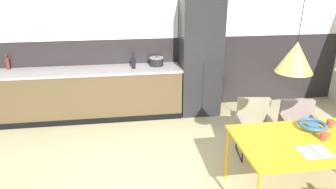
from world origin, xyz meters
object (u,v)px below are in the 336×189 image
Objects in this scene: armchair_facing_counter at (255,121)px; mug_white_ceramic at (324,136)px; dining_table at (313,143)px; bottle_wine_green at (8,63)px; refrigerator_column at (200,57)px; pendant_lamp_over_table_near at (296,57)px; open_book at (314,152)px; armchair_corner_seat at (298,121)px; mug_short_terracotta at (330,123)px; cooking_pot at (156,61)px; fruit_bowl at (312,125)px; bottle_spice_small at (133,62)px.

mug_white_ceramic reaches higher than armchair_facing_counter.
bottle_wine_green is at bearing 145.32° from dining_table.
pendant_lamp_over_table_near reaches higher than refrigerator_column.
armchair_facing_counter is 2.88× the size of bottle_wine_green.
refrigerator_column is at bearing 106.66° from mug_white_ceramic.
mug_white_ceramic is at bearing 116.17° from armchair_facing_counter.
refrigerator_column is at bearing -3.77° from bottle_wine_green.
bottle_wine_green reaches higher than open_book.
armchair_facing_counter is at bearing 3.00° from armchair_corner_seat.
refrigerator_column reaches higher than mug_short_terracotta.
fruit_bowl is at bearing -56.89° from cooking_pot.
fruit_bowl reaches higher than armchair_corner_seat.
armchair_corner_seat is at bearing 73.10° from mug_white_ceramic.
armchair_facing_counter is at bearing -25.24° from bottle_wine_green.
refrigerator_column is at bearing 100.57° from open_book.
refrigerator_column reaches higher than bottle_spice_small.
fruit_bowl is at bearing -71.12° from refrigerator_column.
bottle_spice_small reaches higher than armchair_corner_seat.
armchair_corner_seat is 6.58× the size of mug_short_terracotta.
armchair_facing_counter is 2.28m from bottle_spice_small.
cooking_pot is at bearing 120.17° from mug_white_ceramic.
refrigerator_column reaches higher than cooking_pot.
bottle_spice_small reaches higher than open_book.
armchair_corner_seat is at bearing -43.76° from cooking_pot.
armchair_facing_counter is 1.24m from open_book.
armchair_corner_seat is 1.27m from open_book.
fruit_bowl is (-0.25, -0.66, 0.29)m from armchair_corner_seat.
mug_short_terracotta is 0.10× the size of pendant_lamp_over_table_near.
armchair_facing_counter is 6.79× the size of mug_short_terracotta.
refrigerator_column is 2.44m from fruit_bowl.
cooking_pot reaches higher than dining_table.
cooking_pot reaches higher than armchair_facing_counter.
fruit_bowl is 2.82× the size of mug_white_ceramic.
armchair_facing_counter is at bearing -74.56° from refrigerator_column.
fruit_bowl is at bearing -31.44° from bottle_wine_green.
mug_white_ceramic is (-0.02, -0.25, -0.01)m from fruit_bowl.
pendant_lamp_over_table_near is (-0.34, 0.04, 0.96)m from dining_table.
cooking_pot is 0.91× the size of bottle_wine_green.
bottle_wine_green is (-4.37, 1.86, 0.51)m from armchair_corner_seat.
armchair_facing_counter reaches higher than armchair_corner_seat.
cooking_pot is at bearing 112.93° from pendant_lamp_over_table_near.
fruit_bowl is at bearing -48.99° from bottle_spice_small.
fruit_bowl is 1.08× the size of open_book.
open_book is (0.09, -1.22, 0.24)m from armchair_facing_counter.
pendant_lamp_over_table_near reaches higher than open_book.
open_book is 0.26× the size of pendant_lamp_over_table_near.
cooking_pot is (-1.43, 2.63, 0.28)m from dining_table.
open_book is at bearing -37.84° from bottle_wine_green.
mug_white_ceramic is at bearing -73.34° from refrigerator_column.
open_book is 3.24m from bottle_spice_small.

